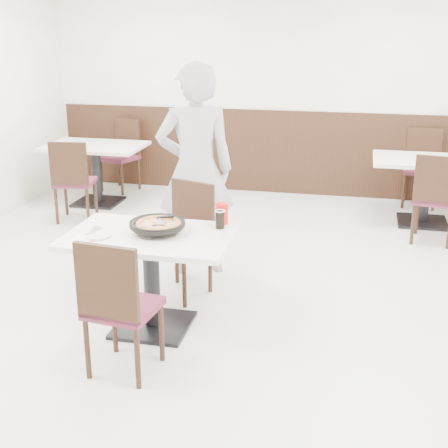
% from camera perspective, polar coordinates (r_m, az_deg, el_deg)
% --- Properties ---
extents(floor, '(7.00, 7.00, 0.00)m').
position_cam_1_polar(floor, '(5.25, -0.97, -6.93)').
color(floor, beige).
rests_on(floor, ground).
extents(wall_back, '(6.00, 0.04, 2.80)m').
position_cam_1_polar(wall_back, '(8.24, 4.82, 12.41)').
color(wall_back, beige).
rests_on(wall_back, floor).
extents(wainscot_back, '(5.90, 0.03, 1.10)m').
position_cam_1_polar(wainscot_back, '(8.35, 4.65, 6.58)').
color(wainscot_back, black).
rests_on(wainscot_back, floor).
extents(main_table, '(1.30, 0.95, 0.75)m').
position_cam_1_polar(main_table, '(4.69, -6.62, -5.25)').
color(main_table, white).
rests_on(main_table, floor).
extents(chair_near, '(0.47, 0.47, 0.95)m').
position_cam_1_polar(chair_near, '(4.12, -9.19, -7.27)').
color(chair_near, black).
rests_on(chair_near, floor).
extents(chair_far, '(0.54, 0.54, 0.95)m').
position_cam_1_polar(chair_far, '(5.19, -4.07, -1.63)').
color(chair_far, black).
rests_on(chair_far, floor).
extents(trivet, '(0.13, 0.13, 0.04)m').
position_cam_1_polar(trivet, '(4.54, -6.15, -0.70)').
color(trivet, black).
rests_on(trivet, main_table).
extents(pizza_pan, '(0.42, 0.42, 0.01)m').
position_cam_1_polar(pizza_pan, '(4.56, -6.11, -0.32)').
color(pizza_pan, black).
rests_on(pizza_pan, trivet).
extents(pizza, '(0.36, 0.36, 0.02)m').
position_cam_1_polar(pizza, '(4.53, -6.01, -0.21)').
color(pizza, '#B37741').
rests_on(pizza, pizza_pan).
extents(pizza_server, '(0.07, 0.09, 0.00)m').
position_cam_1_polar(pizza_server, '(4.50, -5.76, 0.14)').
color(pizza_server, silver).
rests_on(pizza_server, pizza).
extents(napkin, '(0.16, 0.16, 0.00)m').
position_cam_1_polar(napkin, '(4.56, -12.43, -1.16)').
color(napkin, white).
rests_on(napkin, main_table).
extents(side_plate, '(0.21, 0.21, 0.01)m').
position_cam_1_polar(side_plate, '(4.55, -11.48, -1.04)').
color(side_plate, silver).
rests_on(side_plate, napkin).
extents(fork, '(0.07, 0.17, 0.00)m').
position_cam_1_polar(fork, '(4.62, -11.82, -0.68)').
color(fork, silver).
rests_on(fork, side_plate).
extents(cola_glass, '(0.08, 0.08, 0.13)m').
position_cam_1_polar(cola_glass, '(4.62, -0.37, 0.37)').
color(cola_glass, black).
rests_on(cola_glass, main_table).
extents(red_cup, '(0.11, 0.11, 0.16)m').
position_cam_1_polar(red_cup, '(4.73, -0.18, 0.97)').
color(red_cup, red).
rests_on(red_cup, main_table).
extents(diner_person, '(0.81, 0.68, 1.90)m').
position_cam_1_polar(diner_person, '(5.57, -2.63, 4.91)').
color(diner_person, '#B3B3B8').
rests_on(diner_person, floor).
extents(bg_table_left, '(1.30, 0.96, 0.75)m').
position_cam_1_polar(bg_table_left, '(8.01, -11.57, 4.48)').
color(bg_table_left, white).
rests_on(bg_table_left, floor).
extents(bg_chair_left_near, '(0.48, 0.48, 0.95)m').
position_cam_1_polar(bg_chair_left_near, '(7.36, -13.48, 3.93)').
color(bg_chair_left_near, black).
rests_on(bg_chair_left_near, floor).
extents(bg_chair_left_far, '(0.53, 0.53, 0.95)m').
position_cam_1_polar(bg_chair_left_far, '(8.54, -9.55, 6.14)').
color(bg_chair_left_far, black).
rests_on(bg_chair_left_far, floor).
extents(bg_table_right, '(1.27, 0.91, 0.75)m').
position_cam_1_polar(bg_table_right, '(7.41, 17.91, 2.85)').
color(bg_table_right, white).
rests_on(bg_table_right, floor).
extents(bg_chair_right_near, '(0.49, 0.49, 0.95)m').
position_cam_1_polar(bg_chair_right_near, '(6.81, 18.77, 2.30)').
color(bg_chair_right_near, black).
rests_on(bg_chair_right_near, floor).
extents(bg_chair_right_far, '(0.47, 0.47, 0.95)m').
position_cam_1_polar(bg_chair_right_far, '(8.09, 17.62, 4.85)').
color(bg_chair_right_far, black).
rests_on(bg_chair_right_far, floor).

